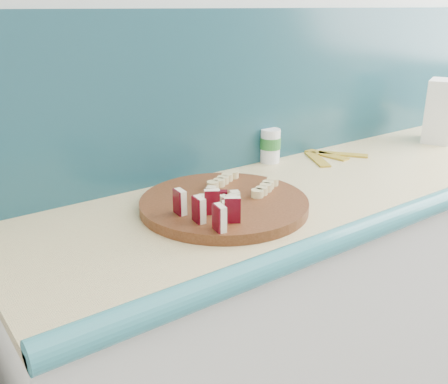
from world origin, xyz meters
TOP-DOWN VIEW (x-y plane):
  - kitchen_counter at (0.10, 1.50)m, footprint 2.20×0.63m
  - backsplash at (0.10, 1.79)m, footprint 2.20×0.02m
  - cutting_board at (-0.40, 1.51)m, footprint 0.59×0.59m
  - apple_wedges at (-0.51, 1.42)m, footprint 0.11×0.18m
  - apple_chunks at (-0.43, 1.50)m, footprint 0.07×0.07m
  - banana_slices at (-0.30, 1.55)m, footprint 0.19×0.20m
  - flour_bag at (0.70, 1.58)m, footprint 0.17×0.15m
  - canister at (-0.02, 1.76)m, footprint 0.07×0.07m
  - banana_peel at (0.19, 1.68)m, footprint 0.25×0.20m

SIDE VIEW (x-z plane):
  - kitchen_counter at x=0.10m, z-range 0.00..0.91m
  - banana_peel at x=0.19m, z-range 0.91..0.92m
  - cutting_board at x=-0.40m, z-range 0.91..0.94m
  - banana_slices at x=-0.30m, z-range 0.94..0.96m
  - apple_chunks at x=-0.43m, z-range 0.94..0.96m
  - apple_wedges at x=-0.51m, z-range 0.94..1.00m
  - canister at x=-0.02m, z-range 0.91..1.03m
  - flour_bag at x=0.70m, z-range 0.91..1.15m
  - backsplash at x=0.10m, z-range 0.91..1.41m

